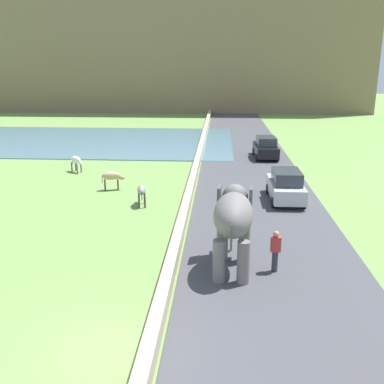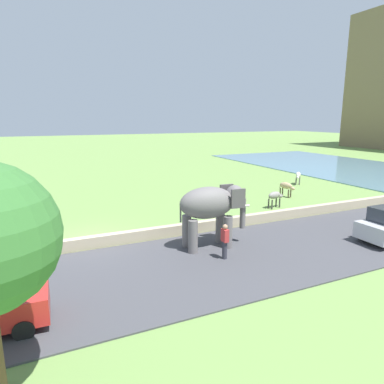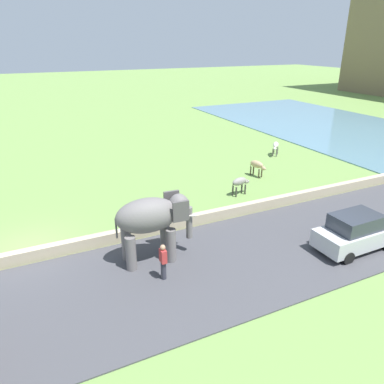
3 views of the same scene
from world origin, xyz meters
The scene contains 8 objects.
ground_plane centered at (0.00, 0.00, 0.00)m, with size 220.00×220.00×0.00m, color #6B8E47.
barrier_wall centered at (1.20, 18.00, 0.30)m, with size 0.40×110.00×0.60m, color tan.
lake centered at (-14.00, 32.86, 0.04)m, with size 36.00×18.00×0.08m, color slate.
elephant centered at (3.44, 5.11, 2.04)m, with size 1.58×3.51×2.99m.
person_beside_elephant centered at (4.98, 4.95, 0.87)m, with size 0.36×0.22×1.63m.
cow_white centered at (-7.23, 19.87, 0.84)m, with size 1.24×1.20×1.15m.
cow_grey centered at (-1.26, 12.53, 0.84)m, with size 0.64×1.42×1.15m.
cow_tan centered at (-3.59, 15.45, 0.84)m, with size 1.42×0.70×1.15m.
Camera 2 is at (17.10, -2.18, 6.12)m, focal length 31.89 mm.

